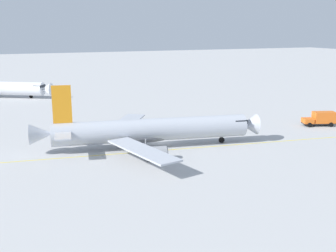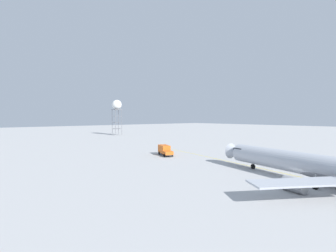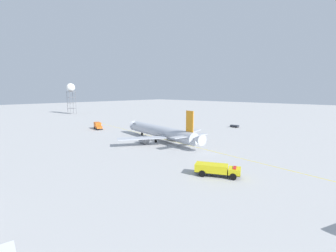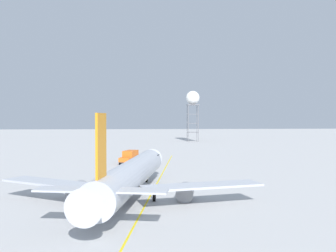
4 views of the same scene
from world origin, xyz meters
name	(u,v)px [view 1 (image 1 of 4)]	position (x,y,z in m)	size (l,w,h in m)	color
ground_plane	(161,142)	(0.00, 0.00, 0.00)	(600.00, 600.00, 0.00)	#B2B2B2
airliner_main	(149,131)	(2.25, -3.26, 3.05)	(35.14, 41.24, 11.80)	#B2B7C1
catering_truck_truck	(321,118)	(0.99, 37.64, 1.66)	(4.71, 7.53, 3.10)	#232326
taxiway_centreline	(132,153)	(4.17, -7.23, 0.00)	(17.72, 126.26, 0.01)	yellow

